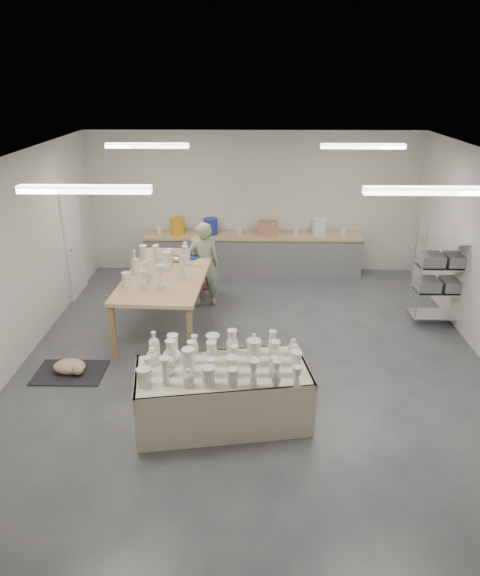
{
  "coord_description": "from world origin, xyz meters",
  "views": [
    {
      "loc": [
        -0.07,
        -6.8,
        4.06
      ],
      "look_at": [
        -0.21,
        0.37,
        1.05
      ],
      "focal_mm": 32.0,
      "sensor_mm": 36.0,
      "label": 1
    }
  ],
  "objects_px": {
    "potter": "(204,265)",
    "red_stool": "(206,287)",
    "work_table": "(168,271)",
    "drying_table": "(222,391)"
  },
  "relations": [
    {
      "from": "potter",
      "to": "red_stool",
      "type": "relative_size",
      "value": 4.43
    },
    {
      "from": "potter",
      "to": "red_stool",
      "type": "bearing_deg",
      "value": -103.48
    },
    {
      "from": "work_table",
      "to": "red_stool",
      "type": "distance_m",
      "value": 1.36
    },
    {
      "from": "potter",
      "to": "work_table",
      "type": "bearing_deg",
      "value": 40.82
    },
    {
      "from": "drying_table",
      "to": "work_table",
      "type": "relative_size",
      "value": 0.84
    },
    {
      "from": "work_table",
      "to": "potter",
      "type": "distance_m",
      "value": 0.93
    },
    {
      "from": "red_stool",
      "to": "drying_table",
      "type": "bearing_deg",
      "value": -82.14
    },
    {
      "from": "drying_table",
      "to": "potter",
      "type": "bearing_deg",
      "value": 89.45
    },
    {
      "from": "work_table",
      "to": "red_stool",
      "type": "xyz_separation_m",
      "value": [
        0.53,
        1.01,
        -0.73
      ]
    },
    {
      "from": "drying_table",
      "to": "red_stool",
      "type": "xyz_separation_m",
      "value": [
        -0.52,
        3.74,
        -0.17
      ]
    }
  ]
}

